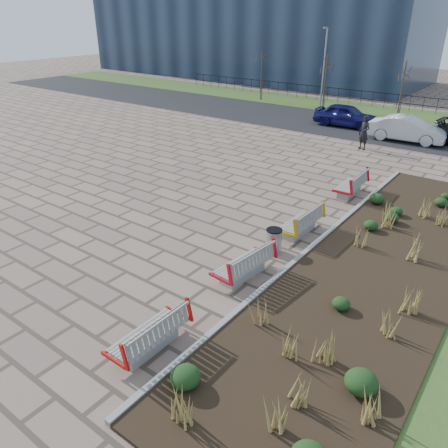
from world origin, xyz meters
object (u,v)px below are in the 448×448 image
Objects in this scene: bench_a at (147,332)px; pedestrian at (364,133)px; bench_b at (243,262)px; lamp_west at (324,70)px; car_silver at (407,129)px; car_blue at (346,115)px; litter_bin at (274,241)px; bench_c at (299,221)px; bench_d at (350,184)px.

pedestrian reaches higher than bench_a.
lamp_west is (-9.00, 24.08, 2.54)m from bench_b.
bench_b is 18.41m from car_silver.
bench_a is at bearing -170.70° from car_blue.
car_silver is at bearing 91.93° from litter_bin.
bench_b is 0.35× the size of lamp_west.
pedestrian is at bearing 101.47° from bench_c.
lamp_west is (-3.96, 4.30, 2.28)m from car_blue.
car_blue reaches higher than bench_d.
car_blue is at bearing 68.81° from car_silver.
pedestrian is 11.45m from lamp_west.
bench_a is at bearing -91.76° from bench_d.
bench_b is 1.00× the size of bench_d.
car_silver is at bearing 91.49° from bench_d.
pedestrian is 5.47m from car_blue.
lamp_west reaches higher than bench_b.
car_blue reaches higher than bench_b.
bench_a is at bearing -72.18° from lamp_west.
bench_a and bench_b have the same top height.
litter_bin is 24.13m from lamp_west.
bench_d is at bearing -159.24° from car_blue.
bench_b is 1.84m from litter_bin.
bench_c is at bearing 95.91° from bench_b.
bench_c is 1.72m from litter_bin.
litter_bin is 0.42× the size of pedestrian.
bench_d is at bearing -60.51° from lamp_west.
bench_b is at bearing -58.48° from pedestrian.
litter_bin is (-0.02, 5.75, -0.09)m from bench_a.
bench_a and bench_c have the same top height.
bench_d is 2.58× the size of litter_bin.
car_silver is 10.41m from lamp_west.
bench_d is 6.33m from litter_bin.
bench_b and bench_c have the same top height.
bench_b reaches higher than litter_bin.
car_blue is (-5.04, 11.61, 0.26)m from bench_d.
bench_b is at bearing -168.42° from car_blue.
car_silver is (-0.58, 14.83, 0.25)m from bench_c.
bench_b is at bearing -89.23° from litter_bin.
litter_bin is at bearing -167.09° from car_blue.
bench_b is 2.58× the size of litter_bin.
pedestrian is 0.44× the size of car_blue.
car_silver reaches higher than bench_a.
bench_d is at bearing 95.91° from bench_b.
litter_bin is 16.57m from car_silver.
bench_b is 1.00× the size of bench_c.
bench_c and bench_d have the same top height.
pedestrian reaches higher than litter_bin.
car_silver is (-0.58, 10.23, 0.25)m from bench_d.
bench_a is at bearing -60.06° from pedestrian.
pedestrian reaches higher than car_silver.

